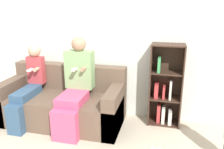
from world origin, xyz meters
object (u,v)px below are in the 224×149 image
Objects in this scene: couch at (63,103)px; adult_seated at (75,84)px; bookshelf at (165,89)px; child_seated at (28,85)px.

adult_seated reaches higher than couch.
adult_seated is 1.28m from bookshelf.
child_seated is at bearing -163.71° from couch.
couch is 0.57m from child_seated.
adult_seated reaches higher than child_seated.
adult_seated reaches higher than bookshelf.
bookshelf is (1.93, 0.44, -0.04)m from child_seated.
couch is 1.39× the size of adult_seated.
couch is 0.45m from adult_seated.
couch is 1.50× the size of bookshelf.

